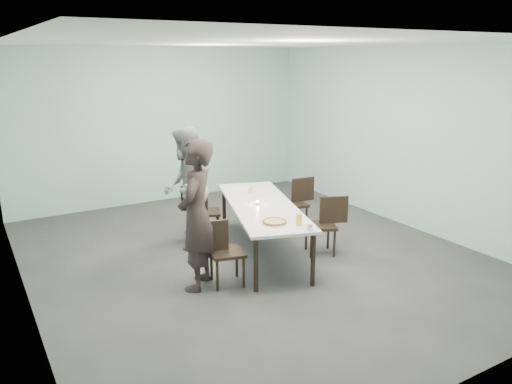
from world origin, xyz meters
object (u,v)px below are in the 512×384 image
side_plate (277,217)px  amber_tumbler (251,190)px  table (262,208)px  pizza (275,222)px  diner_far (186,187)px  tealight (257,203)px  chair_near_right (326,221)px  water_tumbler (310,227)px  diner_near (197,215)px  chair_near_left (221,248)px  chair_far_right (297,200)px  beer_glass (299,220)px  chair_far_left (202,208)px

side_plate → amber_tumbler: size_ratio=2.25×
table → pizza: 0.87m
diner_far → tealight: (0.75, -0.84, -0.15)m
chair_near_right → water_tumbler: bearing=64.5°
table → water_tumbler: 1.26m
diner_near → tealight: 1.35m
chair_near_left → pizza: chair_near_left is taller
water_tumbler → side_plate: bearing=97.1°
water_tumbler → amber_tumbler: bearing=82.0°
chair_far_right → diner_far: (-1.88, 0.25, 0.42)m
table → diner_near: bearing=-157.1°
side_plate → amber_tumbler: bearing=74.8°
diner_near → beer_glass: (1.20, -0.49, -0.12)m
table → chair_far_right: (1.07, 0.62, -0.19)m
diner_far → pizza: bearing=43.8°
diner_far → pizza: 1.76m
table → chair_near_left: (-1.01, -0.65, -0.19)m
chair_far_left → tealight: size_ratio=15.54×
chair_far_left → chair_near_right: 2.00m
pizza → side_plate: 0.23m
chair_near_left → diner_near: diner_near is taller
table → chair_near_right: chair_near_right is taller
diner_near → amber_tumbler: size_ratio=23.63×
diner_far → pizza: diner_far is taller
chair_far_left → pizza: (0.19, -1.83, 0.27)m
pizza → chair_far_right: bearing=46.1°
beer_glass → water_tumbler: beer_glass is taller
chair_near_left → tealight: size_ratio=15.54×
table → tealight: 0.10m
side_plate → chair_far_right: bearing=45.6°
diner_far → water_tumbler: 2.25m
tealight → chair_far_left: bearing=113.7°
chair_near_left → diner_near: size_ratio=0.46×
pizza → amber_tumbler: size_ratio=4.25×
beer_glass → chair_far_left: bearing=101.6°
chair_near_right → side_plate: (-0.95, -0.13, 0.25)m
chair_far_left → diner_far: size_ratio=0.47×
chair_near_right → chair_far_right: same height
chair_far_right → chair_near_left: bearing=36.3°
beer_glass → tealight: beer_glass is taller
chair_far_left → diner_near: bearing=-93.4°
chair_near_right → tealight: (-0.86, 0.52, 0.27)m
table → diner_near: 1.41m
pizza → tealight: (0.24, 0.83, 0.00)m
diner_near → water_tumbler: diner_near is taller
chair_far_right → side_plate: bearing=50.3°
chair_far_right → amber_tumbler: size_ratio=10.88×
table → chair_far_right: bearing=30.3°
diner_near → water_tumbler: bearing=99.9°
chair_far_left → diner_near: size_ratio=0.46×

